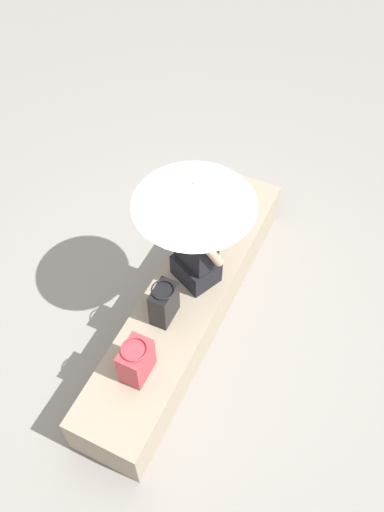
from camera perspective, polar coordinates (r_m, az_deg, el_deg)
name	(u,v)px	position (r m, az deg, el deg)	size (l,w,h in m)	color
ground_plane	(188,316)	(4.82, -0.39, -6.32)	(14.00, 14.00, 0.00)	gray
stone_bench	(188,302)	(4.63, -0.40, -4.90)	(2.86, 0.60, 0.44)	gray
person_seated	(196,247)	(4.21, 0.44, 0.94)	(0.40, 0.51, 0.90)	black
parasol	(194,194)	(3.68, 0.23, 6.56)	(0.88, 0.88, 1.17)	#B7B7BC
handbag_black	(136,361)	(3.94, -5.91, -10.94)	(0.26, 0.19, 0.35)	#B2333D
tote_bag_canvas	(164,303)	(4.16, -2.98, -4.98)	(0.24, 0.18, 0.37)	black
shoulder_bag_spare	(222,227)	(4.69, 3.18, 3.10)	(0.23, 0.17, 0.27)	brown
magazine	(239,198)	(5.11, 4.96, 6.08)	(0.28, 0.20, 0.01)	gold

